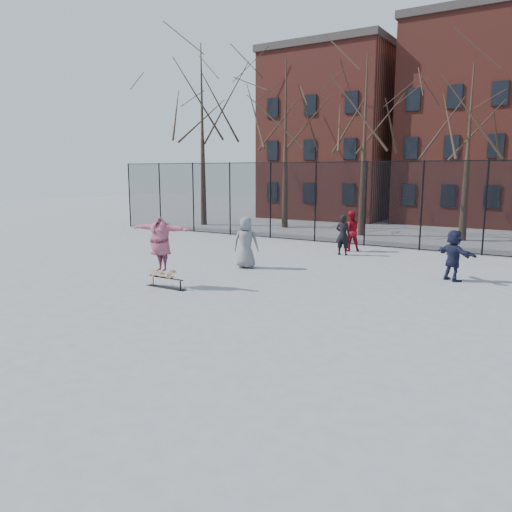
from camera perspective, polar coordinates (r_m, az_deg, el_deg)
The scene contains 11 objects.
ground at distance 12.35m, azimuth -2.60°, elevation -6.95°, with size 100.00×100.00×0.00m, color slate.
skate_rail at distance 15.53m, azimuth -10.19°, elevation -3.13°, with size 1.50×0.23×0.33m.
skateboard at distance 15.60m, azimuth -10.75°, elevation -2.12°, with size 0.94×0.22×0.11m, color #A66B42, non-canonical shape.
skater at distance 15.45m, azimuth -10.86°, elevation 1.12°, with size 2.05×0.56×1.67m, color #4D3586.
bystander_grey at distance 18.29m, azimuth -1.16°, elevation 1.56°, with size 0.92×0.60×1.89m, color slate.
bystander_black at distance 21.43m, azimuth 9.90°, elevation 2.39°, with size 0.63×0.41×1.72m, color black.
bystander_red at distance 22.57m, azimuth 10.73°, elevation 2.83°, with size 0.87×0.68×1.80m, color maroon.
bystander_navy at distance 17.37m, azimuth 21.63°, elevation 0.07°, with size 1.55×0.49×1.67m, color #1C1D38.
fence at distance 23.75m, azimuth 15.56°, elevation 5.78°, with size 34.03×0.07×4.00m.
tree_row at distance 28.02m, azimuth 18.15°, elevation 17.08°, with size 33.66×7.46×10.67m.
rowhouses at distance 36.31m, azimuth 23.07°, elevation 12.95°, with size 29.00×7.00×13.00m.
Camera 1 is at (6.75, -9.72, 3.54)m, focal length 35.00 mm.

